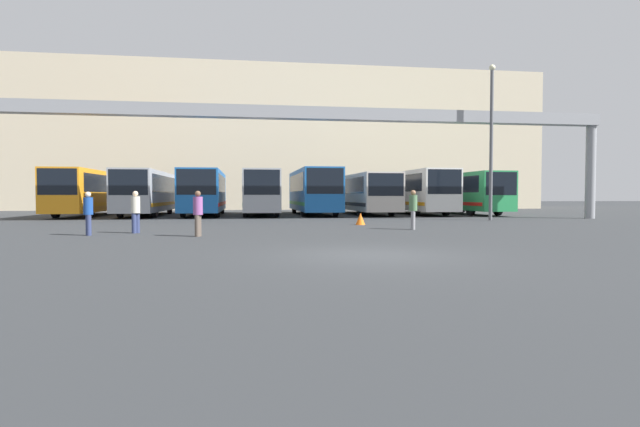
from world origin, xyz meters
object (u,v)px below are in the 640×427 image
object	(u,v)px
bus_slot_2	(204,190)
bus_slot_6	(416,190)
bus_slot_0	(89,190)
bus_slot_7	(466,191)
bus_slot_3	(260,190)
pedestrian_mid_left	(413,209)
pedestrian_near_center	(136,211)
traffic_cone	(360,219)
bus_slot_4	(313,189)
bus_slot_1	(147,190)
pedestrian_near_left	(88,212)
lamp_post	(491,137)
bus_slot_5	(365,192)
pedestrian_near_right	(198,212)

from	to	relation	value
bus_slot_2	bus_slot_6	bearing A→B (deg)	-1.26
bus_slot_0	bus_slot_7	world-z (taller)	bus_slot_0
bus_slot_3	bus_slot_6	size ratio (longest dim) A/B	0.94
pedestrian_mid_left	pedestrian_near_center	xyz separation A→B (m)	(-11.28, -0.37, -0.03)
traffic_cone	bus_slot_2	bearing A→B (deg)	123.19
bus_slot_4	pedestrian_mid_left	xyz separation A→B (m)	(2.07, -16.58, -1.01)
bus_slot_7	bus_slot_2	bearing A→B (deg)	178.56
bus_slot_1	bus_slot_0	bearing A→B (deg)	177.49
pedestrian_near_left	lamp_post	xyz separation A→B (m)	(19.83, 8.17, 4.03)
bus_slot_2	bus_slot_5	bearing A→B (deg)	-0.80
bus_slot_0	bus_slot_5	size ratio (longest dim) A/B	1.03
bus_slot_7	pedestrian_near_center	xyz separation A→B (m)	(-21.21, -16.68, -0.94)
bus_slot_0	bus_slot_5	xyz separation A→B (m)	(19.99, -0.19, -0.08)
pedestrian_mid_left	lamp_post	bearing A→B (deg)	153.89
bus_slot_6	bus_slot_2	bearing A→B (deg)	178.74
bus_slot_6	pedestrian_mid_left	xyz separation A→B (m)	(-5.93, -16.46, -0.99)
bus_slot_0	bus_slot_6	xyz separation A→B (m)	(23.99, -0.38, 0.07)
bus_slot_4	pedestrian_near_right	xyz separation A→B (m)	(-6.68, -18.91, -1.04)
traffic_cone	bus_slot_7	bearing A→B (deg)	48.04
pedestrian_near_left	pedestrian_near_right	bearing A→B (deg)	-129.75
pedestrian_mid_left	pedestrian_near_center	bearing A→B (deg)	-68.41
bus_slot_2	bus_slot_3	distance (m)	4.06
bus_slot_3	bus_slot_7	size ratio (longest dim) A/B	0.96
bus_slot_3	pedestrian_near_left	size ratio (longest dim) A/B	6.57
bus_slot_4	pedestrian_mid_left	distance (m)	16.74
bus_slot_0	bus_slot_4	xyz separation A→B (m)	(15.99, -0.25, 0.09)
bus_slot_0	bus_slot_7	size ratio (longest dim) A/B	1.10
bus_slot_2	bus_slot_5	xyz separation A→B (m)	(11.99, -0.17, -0.10)
pedestrian_near_right	bus_slot_7	bearing A→B (deg)	151.59
bus_slot_3	bus_slot_1	bearing A→B (deg)	176.12
bus_slot_2	pedestrian_near_center	size ratio (longest dim) A/B	7.28
bus_slot_4	lamp_post	bearing A→B (deg)	-46.64
lamp_post	bus_slot_6	bearing A→B (deg)	96.89
bus_slot_3	bus_slot_5	xyz separation A→B (m)	(8.00, 0.53, -0.09)
bus_slot_3	lamp_post	xyz separation A→B (m)	(13.15, -9.23, 3.06)
bus_slot_2	bus_slot_3	world-z (taller)	bus_slot_2
bus_slot_6	pedestrian_mid_left	size ratio (longest dim) A/B	6.62
bus_slot_0	lamp_post	bearing A→B (deg)	-21.58
bus_slot_2	pedestrian_mid_left	xyz separation A→B (m)	(10.06, -16.81, -0.93)
pedestrian_near_right	pedestrian_mid_left	bearing A→B (deg)	121.54
traffic_cone	lamp_post	world-z (taller)	lamp_post
bus_slot_6	pedestrian_near_center	size ratio (longest dim) A/B	6.85
bus_slot_1	traffic_cone	xyz separation A→B (m)	(12.61, -13.01, -1.51)
bus_slot_1	pedestrian_near_left	bearing A→B (deg)	-85.81
pedestrian_near_right	lamp_post	distance (m)	18.76
bus_slot_0	pedestrian_near_right	distance (m)	21.32
bus_slot_0	bus_slot_4	size ratio (longest dim) A/B	1.04
pedestrian_near_right	lamp_post	size ratio (longest dim) A/B	0.18
bus_slot_3	traffic_cone	size ratio (longest dim) A/B	17.61
bus_slot_1	bus_slot_7	distance (m)	23.99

